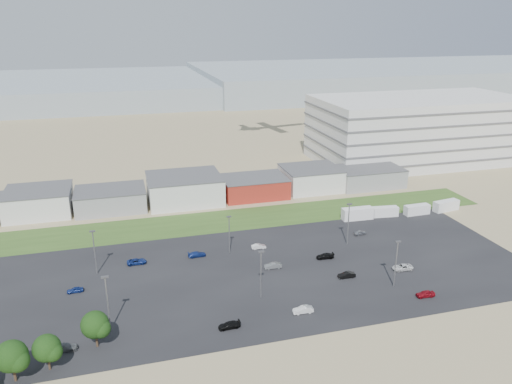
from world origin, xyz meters
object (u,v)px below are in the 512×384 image
object	(u,v)px
parked_car_7	(273,266)
parked_car_12	(325,256)
parked_car_1	(347,275)
parked_car_0	(403,267)
parked_car_5	(75,290)
parked_car_8	(360,233)
parked_car_13	(303,310)
parked_car_9	(137,261)
parked_car_11	(259,246)
parked_car_10	(65,347)
box_trailer_a	(357,214)
parked_car_2	(425,294)
parked_car_3	(229,325)
parked_car_6	(197,254)

from	to	relation	value
parked_car_7	parked_car_12	size ratio (longest dim) A/B	0.94
parked_car_1	parked_car_0	bearing A→B (deg)	91.32
parked_car_0	parked_car_5	xyz separation A→B (m)	(-70.28, 9.54, -0.08)
parked_car_8	parked_car_12	bearing A→B (deg)	118.24
parked_car_8	parked_car_13	bearing A→B (deg)	130.50
parked_car_9	parked_car_8	bearing A→B (deg)	-89.20
parked_car_11	parked_car_10	bearing A→B (deg)	128.39
parked_car_10	parked_car_13	size ratio (longest dim) A/B	1.08
parked_car_5	parked_car_0	bearing A→B (deg)	80.10
parked_car_11	parked_car_13	bearing A→B (deg)	-175.64
parked_car_7	parked_car_0	bearing A→B (deg)	75.09
box_trailer_a	parked_car_9	world-z (taller)	box_trailer_a
parked_car_7	parked_car_13	bearing A→B (deg)	2.55
parked_car_2	parked_car_11	distance (m)	40.60
parked_car_2	parked_car_13	distance (m)	26.03
parked_car_9	parked_car_11	xyz separation A→B (m)	(29.29, 0.31, -0.04)
parked_car_5	parked_car_10	world-z (taller)	parked_car_10
parked_car_7	parked_car_12	bearing A→B (deg)	98.24
parked_car_10	parked_car_12	xyz separation A→B (m)	(56.31, 20.21, -0.01)
parked_car_9	parked_car_12	world-z (taller)	parked_car_9
parked_car_8	parked_car_11	size ratio (longest dim) A/B	1.00
parked_car_0	parked_car_2	distance (m)	11.61
parked_car_3	parked_car_9	distance (m)	33.93
parked_car_7	parked_car_11	xyz separation A→B (m)	(-0.28, 10.77, -0.07)
parked_car_9	parked_car_13	xyz separation A→B (m)	(29.65, -29.36, 0.04)
parked_car_1	parked_car_3	bearing A→B (deg)	-66.43
parked_car_6	parked_car_10	distance (m)	40.10
parked_car_13	parked_car_2	bearing A→B (deg)	89.39
parked_car_2	parked_car_12	xyz separation A→B (m)	(-12.76, 21.49, -0.04)
parked_car_11	parked_car_12	distance (m)	16.52
box_trailer_a	parked_car_11	distance (m)	33.93
parked_car_3	parked_car_9	world-z (taller)	parked_car_9
parked_car_13	parked_car_9	bearing A→B (deg)	-132.69
parked_car_0	parked_car_3	world-z (taller)	parked_car_0
parked_car_11	parked_car_1	bearing A→B (deg)	-139.52
parked_car_8	parked_car_10	distance (m)	76.86
parked_car_8	parked_car_11	distance (m)	27.86
parked_car_10	parked_car_3	bearing A→B (deg)	-88.85
parked_car_3	parked_car_12	size ratio (longest dim) A/B	0.97
parked_car_5	parked_car_13	distance (m)	46.94
parked_car_5	parked_car_13	bearing A→B (deg)	62.85
parked_car_2	parked_car_10	size ratio (longest dim) A/B	0.90
parked_car_1	parked_car_5	size ratio (longest dim) A/B	1.17
parked_car_3	parked_car_5	world-z (taller)	parked_car_3
parked_car_9	parked_car_10	world-z (taller)	parked_car_10
box_trailer_a	parked_car_6	xyz separation A→B (m)	(-47.41, -11.31, -1.03)
box_trailer_a	parked_car_5	size ratio (longest dim) A/B	2.66
parked_car_2	parked_car_6	distance (m)	51.71
parked_car_9	parked_car_11	bearing A→B (deg)	-89.79
parked_car_2	parked_car_3	xyz separation A→B (m)	(-40.71, 0.10, -0.06)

